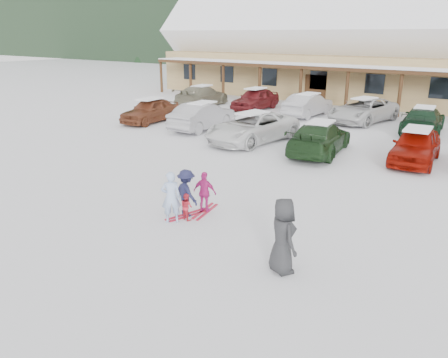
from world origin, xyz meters
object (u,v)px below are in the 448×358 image
Objects in this scene: parked_car_3 at (320,138)px; parked_car_1 at (202,116)px; parked_car_7 at (202,96)px; toddler_red at (187,206)px; parked_car_11 at (423,120)px; parked_car_9 at (308,105)px; day_lodge at (321,49)px; parked_car_4 at (416,146)px; parked_car_0 at (150,110)px; parked_car_2 at (252,127)px; child_navy at (186,193)px; parked_car_10 at (363,110)px; adult_skier at (171,197)px; child_magenta at (205,192)px; bystander_dark at (283,236)px; parked_car_8 at (255,99)px.

parked_car_1 is at bearing -16.66° from parked_car_3.
parked_car_7 is at bearing -54.51° from parked_car_1.
parked_car_11 is at bearing -86.23° from toddler_red.
parked_car_9 reaches higher than parked_car_11.
day_lodge is 6.78× the size of parked_car_4.
day_lodge is at bearing -52.41° from parked_car_11.
parked_car_0 is 0.79× the size of parked_car_2.
parked_car_10 is (-0.90, 17.66, 0.02)m from child_navy.
parked_car_4 is (4.07, 10.77, -0.04)m from adult_skier.
parked_car_7 is at bearing 147.84° from parked_car_2.
child_magenta is at bearing 73.31° from parked_car_11.
parked_car_3 is (-0.15, 8.55, 0.08)m from child_magenta.
toddler_red is at bearing 106.24° from parked_car_9.
parked_car_11 is (10.44, 6.37, -0.04)m from parked_car_1.
bystander_dark is at bearing 178.57° from toddler_red.
parked_car_10 is at bearing -176.65° from parked_car_9.
bystander_dark reaches higher than parked_car_0.
parked_car_7 is at bearing 7.61° from parked_car_9.
parked_car_2 is at bearing -59.28° from parked_car_8.
adult_skier is 1.22m from child_magenta.
bystander_dark reaches higher than parked_car_2.
child_navy is (-0.19, 0.22, 0.32)m from toddler_red.
parked_car_0 is 6.93m from parked_car_7.
parked_car_0 is at bearing 175.82° from parked_car_4.
child_navy is 0.27× the size of parked_car_10.
adult_skier reaches higher than parked_car_11.
parked_car_9 is (-4.85, 16.97, 0.10)m from child_magenta.
parked_car_2 is 11.92m from parked_car_7.
child_navy is 1.12× the size of child_magenta.
bystander_dark reaches higher than parked_car_3.
parked_car_3 is (0.11, 9.10, -0.00)m from child_navy.
child_navy is at bearing -45.42° from parked_car_0.
parked_car_10 is at bearing -73.61° from toddler_red.
parked_car_10 is (-1.01, 8.56, 0.02)m from parked_car_3.
parked_car_4 is 0.95× the size of parked_car_8.
day_lodge is 10.89m from parked_car_8.
parked_car_2 is 1.20× the size of parked_car_8.
bystander_dark reaches higher than parked_car_7.
toddler_red is 0.15× the size of parked_car_7.
parked_car_3 is 1.11× the size of parked_car_9.
parked_car_1 reaches higher than parked_car_4.
parked_car_8 is 0.84× the size of parked_car_10.
day_lodge is 5.39× the size of parked_car_2.
child_navy is 0.32× the size of parked_car_8.
bystander_dark is 20.54m from parked_car_9.
parked_car_7 reaches higher than child_navy.
parked_car_0 is 8.27m from parked_car_8.
parked_car_8 is (-9.06, 17.06, 0.12)m from child_magenta.
toddler_red is at bearing 72.07° from child_magenta.
adult_skier reaches higher than parked_car_4.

